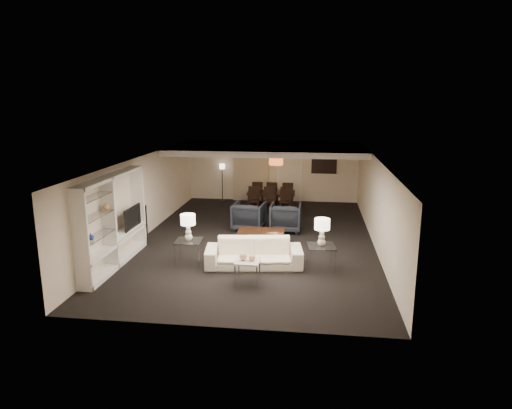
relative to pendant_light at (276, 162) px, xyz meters
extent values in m
plane|color=black|center=(-0.30, -3.50, -1.92)|extent=(11.00, 11.00, 0.00)
cube|color=silver|center=(-0.30, -3.50, 0.58)|extent=(7.00, 11.00, 0.02)
cube|color=beige|center=(-0.30, 2.00, -0.67)|extent=(7.00, 0.02, 2.50)
cube|color=beige|center=(-0.30, -9.00, -0.67)|extent=(7.00, 0.02, 2.50)
cube|color=beige|center=(-3.80, -3.50, -0.67)|extent=(0.02, 11.00, 2.50)
cube|color=beige|center=(3.20, -3.50, -0.67)|extent=(0.02, 11.00, 2.50)
cube|color=silver|center=(-0.30, 0.00, 0.48)|extent=(7.00, 4.00, 0.20)
cube|color=beige|center=(-1.20, 1.92, -0.72)|extent=(1.50, 0.12, 2.40)
cube|color=silver|center=(0.40, 1.97, -0.87)|extent=(0.90, 0.05, 2.10)
cube|color=#142D38|center=(1.80, 1.96, -0.37)|extent=(0.95, 0.04, 0.65)
cylinder|color=#D8591E|center=(0.00, 0.00, 0.00)|extent=(0.52, 0.52, 0.24)
imported|color=beige|center=(-0.07, -5.75, -1.56)|extent=(2.55, 1.27, 0.71)
imported|color=black|center=(-0.67, -2.45, -1.46)|extent=(1.08, 1.10, 0.91)
imported|color=black|center=(0.53, -2.45, -1.46)|extent=(0.99, 1.01, 0.91)
sphere|color=#DEAC75|center=(-0.17, -6.85, -1.27)|extent=(0.18, 0.18, 0.18)
sphere|color=#DFB876|center=(0.03, -6.85, -1.28)|extent=(0.16, 0.16, 0.16)
imported|color=black|center=(-3.58, -5.21, -0.87)|extent=(1.03, 0.13, 0.59)
imported|color=#233998|center=(-3.61, -7.31, -0.78)|extent=(0.15, 0.15, 0.16)
imported|color=gold|center=(-3.61, -6.42, -0.28)|extent=(0.16, 0.16, 0.17)
cube|color=black|center=(-3.50, -4.28, -1.34)|extent=(0.15, 0.15, 1.16)
imported|color=black|center=(-0.22, 0.51, -1.60)|extent=(1.89, 1.12, 0.65)
camera|label=1|loc=(1.38, -16.68, 2.30)|focal=32.00mm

